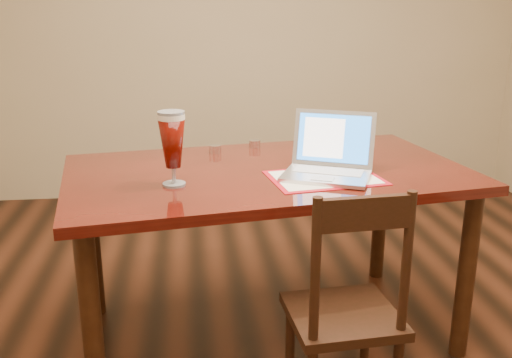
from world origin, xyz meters
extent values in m
cube|color=tan|center=(0.00, 2.50, 1.35)|extent=(4.50, 0.01, 2.70)
cube|color=#4C100A|center=(-0.13, 0.30, 0.81)|extent=(1.91, 1.25, 0.04)
cylinder|color=#321A0C|center=(-0.86, -0.22, 0.39)|extent=(0.08, 0.08, 0.79)
cylinder|color=#321A0C|center=(0.72, 0.02, 0.39)|extent=(0.08, 0.08, 0.79)
cylinder|color=#321A0C|center=(-0.98, 0.59, 0.39)|extent=(0.08, 0.08, 0.79)
cylinder|color=#321A0C|center=(0.60, 0.83, 0.39)|extent=(0.08, 0.08, 0.79)
cube|color=#AE101C|center=(0.10, 0.13, 0.83)|extent=(0.51, 0.40, 0.00)
cube|color=white|center=(0.10, 0.13, 0.84)|extent=(0.46, 0.35, 0.00)
cube|color=silver|center=(0.10, 0.13, 0.85)|extent=(0.43, 0.38, 0.02)
cube|color=silver|center=(0.12, 0.17, 0.85)|extent=(0.32, 0.22, 0.00)
cube|color=#B7B7BC|center=(0.07, 0.06, 0.85)|extent=(0.11, 0.10, 0.00)
cube|color=silver|center=(0.16, 0.27, 0.97)|extent=(0.36, 0.21, 0.24)
cube|color=blue|center=(0.16, 0.26, 0.98)|extent=(0.31, 0.18, 0.20)
cube|color=white|center=(0.12, 0.28, 0.98)|extent=(0.18, 0.12, 0.17)
cylinder|color=silver|center=(-0.54, 0.11, 0.84)|extent=(0.09, 0.09, 0.01)
cylinder|color=silver|center=(-0.54, 0.11, 0.88)|extent=(0.02, 0.02, 0.07)
cylinder|color=beige|center=(-0.54, 0.11, 1.12)|extent=(0.11, 0.11, 0.02)
cylinder|color=silver|center=(-0.54, 0.11, 1.14)|extent=(0.11, 0.11, 0.01)
cylinder|color=silver|center=(-0.35, 0.62, 0.85)|extent=(0.06, 0.06, 0.04)
cylinder|color=silver|center=(-0.14, 0.71, 0.85)|extent=(0.06, 0.06, 0.04)
cube|color=black|center=(0.08, -0.28, 0.41)|extent=(0.43, 0.41, 0.04)
cylinder|color=black|center=(-0.09, -0.14, 0.20)|extent=(0.04, 0.04, 0.39)
cylinder|color=black|center=(0.23, -0.12, 0.20)|extent=(0.04, 0.04, 0.39)
cylinder|color=black|center=(-0.07, -0.45, 0.69)|extent=(0.03, 0.03, 0.52)
cylinder|color=black|center=(0.26, -0.42, 0.69)|extent=(0.03, 0.03, 0.52)
cube|color=black|center=(0.09, -0.44, 0.88)|extent=(0.33, 0.05, 0.12)
camera|label=1|loc=(-0.47, -2.14, 1.55)|focal=40.00mm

